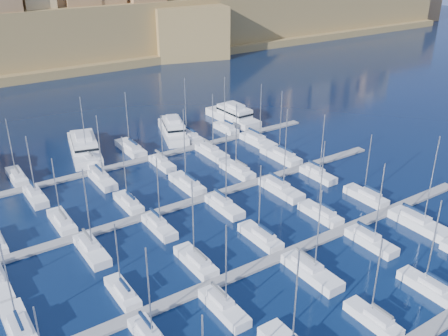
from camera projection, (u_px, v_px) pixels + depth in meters
ground at (234, 223)px, 83.25m from camera, size 600.00×600.00×0.00m
pontoon_mid_near at (280, 256)px, 74.12m from camera, size 84.00×2.00×0.40m
pontoon_mid_far at (203, 198)px, 90.70m from camera, size 84.00×2.00×0.40m
pontoon_far at (149, 158)px, 107.29m from camera, size 84.00×2.00×0.40m
sailboat_3 at (373, 319)px, 61.09m from camera, size 2.31×7.72×12.34m
sailboat_4 at (428, 286)px, 66.84m from camera, size 2.44×8.14×13.85m
sailboat_12 at (19, 327)px, 59.76m from camera, size 2.81×9.37×14.95m
sailboat_13 at (123, 293)px, 65.67m from camera, size 2.24×7.46×11.32m
sailboat_14 at (196, 261)px, 72.00m from camera, size 2.60×8.66×13.79m
sailboat_15 at (261, 237)px, 77.99m from camera, size 2.60×8.67×13.07m
sailboat_16 at (321, 214)px, 84.52m from camera, size 2.59×8.64×14.07m
sailboat_17 at (366, 196)px, 90.29m from camera, size 2.61×8.69×12.76m
sailboat_20 at (224, 307)px, 63.09m from camera, size 2.55×8.50×13.34m
sailboat_21 at (311, 271)px, 69.81m from camera, size 2.98×9.95×14.07m
sailboat_22 at (371, 241)px, 76.86m from camera, size 2.62×8.73×14.35m
sailboat_23 at (419, 223)px, 81.59m from camera, size 3.18×10.60×16.56m
sailboat_25 at (62, 222)px, 82.17m from camera, size 2.57×8.57×12.21m
sailboat_26 at (129, 203)px, 88.01m from camera, size 2.46×8.19×13.37m
sailboat_27 at (187, 184)px, 94.82m from camera, size 2.89×9.63×15.78m
sailboat_28 at (237, 170)px, 100.48m from camera, size 2.73×9.11×14.76m
sailboat_29 at (281, 156)px, 107.13m from camera, size 3.18×10.60×15.25m
sailboat_31 at (92, 250)px, 74.69m from camera, size 2.75×9.18×14.59m
sailboat_32 at (159, 226)px, 80.86m from camera, size 2.50×8.33×13.34m
sailboat_33 at (224, 206)px, 87.03m from camera, size 2.67×8.89×14.81m
sailboat_34 at (281, 189)px, 92.87m from camera, size 3.02×10.07×16.75m
sailboat_35 at (318, 174)px, 98.70m from camera, size 2.50×8.33×13.58m
sailboat_37 at (17, 177)px, 97.78m from camera, size 2.59×8.63×12.81m
sailboat_38 at (88, 160)px, 105.14m from camera, size 2.59×8.65×14.64m
sailboat_39 at (131, 148)px, 110.97m from camera, size 3.16×10.54×13.77m
sailboat_40 at (188, 136)px, 118.04m from camera, size 2.95×9.83×14.89m
sailboat_41 at (226, 128)px, 122.74m from camera, size 2.47×8.23×13.79m
sailboat_43 at (35, 196)px, 90.38m from camera, size 2.55×8.51×12.79m
sailboat_44 at (102, 179)px, 96.59m from camera, size 2.70×9.02×14.21m
sailboat_45 at (162, 163)px, 103.72m from camera, size 2.39×7.98×11.54m
sailboat_46 at (212, 152)px, 109.01m from camera, size 2.91×9.71×14.32m
sailboat_47 at (258, 141)px, 115.01m from camera, size 3.17×10.57×14.62m
motor_yacht_b at (84, 146)px, 109.43m from camera, size 9.96×19.85×5.25m
motor_yacht_c at (173, 129)px, 119.23m from camera, size 9.66×16.77×5.25m
motor_yacht_d at (233, 115)px, 128.86m from camera, size 5.76×17.58×5.25m
fortified_city at (5, 19)px, 194.04m from camera, size 460.00×108.95×59.52m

